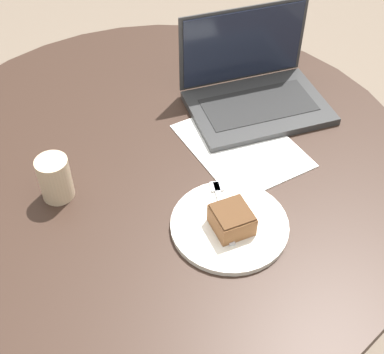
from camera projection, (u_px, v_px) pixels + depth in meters
name	position (u px, v px, depth m)	size (l,w,h in m)	color
ground_plane	(169.00, 321.00, 1.75)	(12.00, 12.00, 0.00)	#6B5B4C
dining_table	(161.00, 195.00, 1.32)	(1.20, 1.20, 0.74)	black
paper_document	(241.00, 145.00, 1.25)	(0.31, 0.25, 0.00)	white
plate	(229.00, 225.00, 1.08)	(0.24, 0.24, 0.01)	silver
cake_slice	(232.00, 219.00, 1.05)	(0.08, 0.08, 0.05)	brown
fork	(222.00, 205.00, 1.10)	(0.17, 0.07, 0.00)	silver
coffee_glass	(55.00, 178.00, 1.11)	(0.07, 0.07, 0.10)	#C6AD89
laptop	(254.00, 91.00, 1.34)	(0.28, 0.36, 0.22)	#2D2D2D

